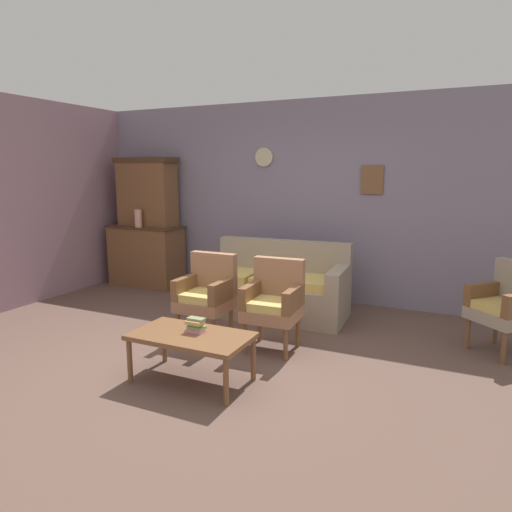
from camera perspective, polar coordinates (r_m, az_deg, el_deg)
The scene contains 11 objects.
ground_plane at distance 4.33m, azimuth -5.99°, elevation -13.49°, with size 7.68×7.68×0.00m, color brown.
wall_back_with_decor at distance 6.37m, azimuth 6.16°, elevation 6.78°, with size 6.40×0.09×2.70m.
side_cabinet at distance 7.33m, azimuth -13.43°, elevation 0.05°, with size 1.16×0.55×0.93m.
cabinet_upper_hutch at distance 7.29m, azimuth -13.37°, elevation 7.79°, with size 0.99×0.38×1.03m.
vase_on_cabinet at distance 7.09m, azimuth -14.42°, elevation 4.55°, with size 0.11×0.11×0.27m, color tan.
floral_couch at distance 5.68m, azimuth 2.54°, elevation -4.10°, with size 1.77×0.89×0.90m.
armchair_by_doorway at distance 4.87m, azimuth -6.12°, elevation -4.52°, with size 0.52×0.49×0.90m.
armchair_near_cabinet at distance 4.56m, azimuth 2.22°, elevation -5.52°, with size 0.54×0.51×0.90m.
wingback_chair_by_fireplace at distance 5.07m, azimuth 28.67°, elevation -5.19°, with size 0.71×0.71×0.90m.
coffee_table at distance 3.93m, azimuth -8.03°, elevation -10.16°, with size 1.00×0.56×0.42m.
book_stack_on_table at distance 3.94m, azimuth -7.52°, elevation -8.50°, with size 0.16×0.11×0.12m.
Camera 1 is at (2.07, -3.38, 1.75)m, focal length 32.22 mm.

